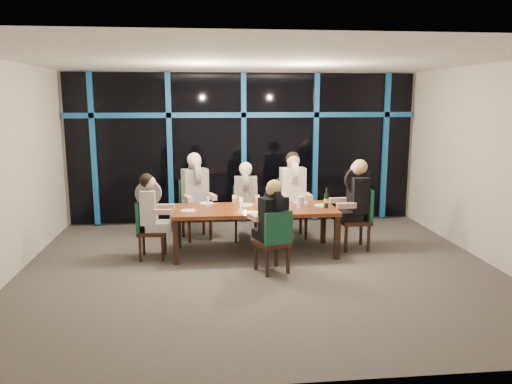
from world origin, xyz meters
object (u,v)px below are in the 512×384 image
chair_end_right (360,215)px  wine_bottle (326,200)px  chair_near_mid (275,238)px  diner_end_right (356,191)px  diner_far_mid (246,190)px  diner_far_left (196,184)px  diner_near_mid (272,212)px  chair_far_mid (246,210)px  chair_end_left (147,227)px  chair_far_left (195,206)px  water_pitcher (300,202)px  chair_far_right (292,204)px  diner_end_left (151,204)px  diner_far_right (293,183)px  dining_table (255,212)px

chair_end_right → wine_bottle: bearing=-75.1°
chair_near_mid → diner_end_right: 1.87m
chair_end_right → diner_far_mid: diner_far_mid is taller
diner_far_left → diner_near_mid: diner_far_left is taller
chair_far_mid → chair_end_left: bearing=-146.3°
chair_far_left → chair_end_right: (2.73, -0.98, -0.01)m
diner_far_mid → water_pitcher: bearing=-43.6°
chair_far_right → diner_end_left: size_ratio=1.18×
chair_end_left → chair_near_mid: (1.89, -0.89, 0.00)m
chair_far_left → diner_near_mid: diner_near_mid is taller
diner_near_mid → diner_far_mid: bearing=-103.5°
chair_end_right → diner_end_left: 3.40m
chair_far_right → diner_end_left: 2.63m
diner_far_right → chair_far_mid: bearing=177.4°
diner_far_right → chair_end_right: bearing=-42.1°
chair_far_left → diner_far_mid: (0.90, -0.26, 0.32)m
chair_far_left → wine_bottle: bearing=-47.1°
chair_far_right → wine_bottle: bearing=-74.0°
chair_far_right → chair_end_left: (-2.47, -1.04, -0.08)m
chair_far_mid → chair_near_mid: chair_far_mid is taller
diner_far_mid → water_pitcher: 1.18m
diner_far_right → wine_bottle: 1.05m
chair_end_left → wine_bottle: wine_bottle is taller
diner_far_mid → diner_far_right: bearing=9.1°
chair_far_left → chair_near_mid: (1.16, -2.02, -0.07)m
chair_far_mid → chair_end_right: size_ratio=0.92×
chair_end_left → water_pitcher: water_pitcher is taller
diner_end_left → diner_end_right: (3.29, 0.15, 0.10)m
chair_far_mid → diner_far_right: diner_far_right is taller
chair_end_right → chair_near_mid: chair_end_right is taller
diner_far_right → diner_end_left: diner_far_right is taller
dining_table → chair_end_left: bearing=-177.2°
dining_table → chair_near_mid: chair_near_mid is taller
chair_end_right → diner_end_left: diner_end_left is taller
chair_far_mid → wine_bottle: (1.21, -0.98, 0.35)m
dining_table → diner_end_right: bearing=2.1°
chair_far_right → chair_end_right: (0.98, -0.89, -0.02)m
diner_far_mid → chair_far_right: bearing=15.0°
dining_table → diner_far_mid: bearing=95.6°
diner_near_mid → water_pitcher: bearing=-146.2°
chair_near_mid → diner_end_right: diner_end_right is taller
diner_far_mid → wine_bottle: diner_far_mid is taller
diner_near_mid → water_pitcher: size_ratio=4.78×
chair_far_left → chair_far_mid: chair_far_left is taller
chair_near_mid → diner_far_right: size_ratio=0.90×
diner_far_right → diner_end_left: size_ratio=1.15×
chair_far_mid → chair_end_right: bearing=-20.0°
chair_far_mid → diner_end_right: 1.97m
diner_far_mid → chair_far_mid: bearing=90.0°
chair_far_right → chair_far_left: bearing=174.2°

